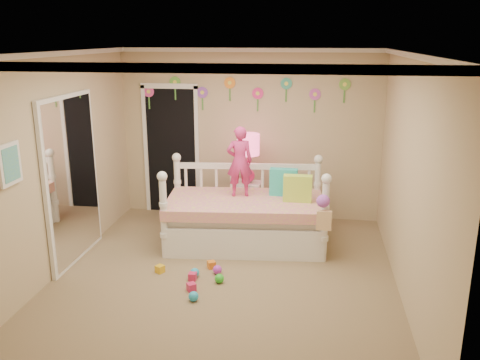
% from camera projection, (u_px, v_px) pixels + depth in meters
% --- Properties ---
extents(floor, '(4.00, 4.50, 0.01)m').
position_uv_depth(floor, '(224.00, 279.00, 5.92)').
color(floor, '#7F684C').
rests_on(floor, ground).
extents(ceiling, '(4.00, 4.50, 0.01)m').
position_uv_depth(ceiling, '(222.00, 52.00, 5.21)').
color(ceiling, white).
rests_on(ceiling, floor).
extents(back_wall, '(4.00, 0.01, 2.60)m').
position_uv_depth(back_wall, '(250.00, 135.00, 7.71)').
color(back_wall, tan).
rests_on(back_wall, floor).
extents(left_wall, '(0.01, 4.50, 2.60)m').
position_uv_depth(left_wall, '(55.00, 166.00, 5.85)').
color(left_wall, tan).
rests_on(left_wall, floor).
extents(right_wall, '(0.01, 4.50, 2.60)m').
position_uv_depth(right_wall, '(409.00, 180.00, 5.28)').
color(right_wall, tan).
rests_on(right_wall, floor).
extents(crown_molding, '(4.00, 4.50, 0.06)m').
position_uv_depth(crown_molding, '(222.00, 55.00, 5.22)').
color(crown_molding, white).
rests_on(crown_molding, ceiling).
extents(daybed, '(2.25, 1.35, 1.17)m').
position_uv_depth(daybed, '(245.00, 203.00, 6.78)').
color(daybed, white).
rests_on(daybed, floor).
extents(pillow_turquoise, '(0.38, 0.15, 0.38)m').
position_uv_depth(pillow_turquoise, '(283.00, 182.00, 6.87)').
color(pillow_turquoise, '#24B59A').
rests_on(pillow_turquoise, daybed).
extents(pillow_lime, '(0.38, 0.14, 0.36)m').
position_uv_depth(pillow_lime, '(298.00, 188.00, 6.61)').
color(pillow_lime, '#B5E044').
rests_on(pillow_lime, daybed).
extents(child, '(0.40, 0.31, 0.97)m').
position_uv_depth(child, '(240.00, 162.00, 6.76)').
color(child, '#D02F79').
rests_on(child, daybed).
extents(nightstand, '(0.44, 0.36, 0.67)m').
position_uv_depth(nightstand, '(248.00, 204.00, 7.54)').
color(nightstand, white).
rests_on(nightstand, floor).
extents(table_lamp, '(0.33, 0.33, 0.73)m').
position_uv_depth(table_lamp, '(248.00, 150.00, 7.31)').
color(table_lamp, '#F52071').
rests_on(table_lamp, nightstand).
extents(closet_doorway, '(0.90, 0.04, 2.07)m').
position_uv_depth(closet_doorway, '(171.00, 149.00, 7.94)').
color(closet_doorway, black).
rests_on(closet_doorway, back_wall).
extents(flower_decals, '(3.40, 0.02, 0.50)m').
position_uv_depth(flower_decals, '(244.00, 93.00, 7.53)').
color(flower_decals, '#B2668C').
rests_on(flower_decals, back_wall).
extents(mirror_closet, '(0.07, 1.30, 2.10)m').
position_uv_depth(mirror_closet, '(72.00, 180.00, 6.20)').
color(mirror_closet, white).
rests_on(mirror_closet, left_wall).
extents(wall_picture, '(0.05, 0.34, 0.42)m').
position_uv_depth(wall_picture, '(10.00, 164.00, 4.92)').
color(wall_picture, white).
rests_on(wall_picture, left_wall).
extents(hanging_bag, '(0.20, 0.16, 0.36)m').
position_uv_depth(hanging_bag, '(323.00, 213.00, 6.02)').
color(hanging_bag, beige).
rests_on(hanging_bag, daybed).
extents(toy_scatter, '(1.02, 1.42, 0.11)m').
position_uv_depth(toy_scatter, '(182.00, 288.00, 5.60)').
color(toy_scatter, '#996666').
rests_on(toy_scatter, floor).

